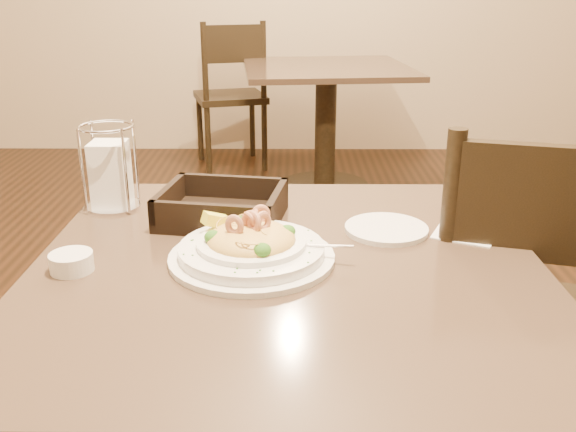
{
  "coord_description": "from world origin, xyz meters",
  "views": [
    {
      "loc": [
        0.01,
        -1.03,
        1.19
      ],
      "look_at": [
        0.0,
        0.02,
        0.79
      ],
      "focal_mm": 40.0,
      "sensor_mm": 36.0,
      "label": 1
    }
  ],
  "objects_px": {
    "main_table": "(288,370)",
    "napkin_caddy": "(110,173)",
    "background_table": "(326,106)",
    "dining_chair_near": "(527,318)",
    "bread_basket": "(222,209)",
    "pasta_bowl": "(251,246)",
    "butter_ramekin": "(71,262)",
    "drink_glass": "(468,203)",
    "dining_chair_far": "(231,91)",
    "side_plate": "(386,229)"
  },
  "relations": [
    {
      "from": "dining_chair_near",
      "to": "butter_ramekin",
      "type": "relative_size",
      "value": 12.61
    },
    {
      "from": "pasta_bowl",
      "to": "butter_ramekin",
      "type": "distance_m",
      "value": 0.31
    },
    {
      "from": "dining_chair_near",
      "to": "dining_chair_far",
      "type": "xyz_separation_m",
      "value": [
        -0.89,
        2.85,
        0.0
      ]
    },
    {
      "from": "pasta_bowl",
      "to": "side_plate",
      "type": "xyz_separation_m",
      "value": [
        0.26,
        0.14,
        -0.02
      ]
    },
    {
      "from": "dining_chair_near",
      "to": "pasta_bowl",
      "type": "height_order",
      "value": "dining_chair_near"
    },
    {
      "from": "background_table",
      "to": "dining_chair_far",
      "type": "height_order",
      "value": "dining_chair_far"
    },
    {
      "from": "drink_glass",
      "to": "napkin_caddy",
      "type": "bearing_deg",
      "value": 168.68
    },
    {
      "from": "pasta_bowl",
      "to": "napkin_caddy",
      "type": "height_order",
      "value": "napkin_caddy"
    },
    {
      "from": "dining_chair_near",
      "to": "butter_ramekin",
      "type": "height_order",
      "value": "dining_chair_near"
    },
    {
      "from": "butter_ramekin",
      "to": "main_table",
      "type": "bearing_deg",
      "value": 5.7
    },
    {
      "from": "main_table",
      "to": "dining_chair_near",
      "type": "bearing_deg",
      "value": 20.1
    },
    {
      "from": "bread_basket",
      "to": "napkin_caddy",
      "type": "distance_m",
      "value": 0.26
    },
    {
      "from": "main_table",
      "to": "pasta_bowl",
      "type": "bearing_deg",
      "value": 172.83
    },
    {
      "from": "butter_ramekin",
      "to": "napkin_caddy",
      "type": "bearing_deg",
      "value": 92.24
    },
    {
      "from": "drink_glass",
      "to": "bread_basket",
      "type": "bearing_deg",
      "value": 171.67
    },
    {
      "from": "main_table",
      "to": "drink_glass",
      "type": "height_order",
      "value": "drink_glass"
    },
    {
      "from": "pasta_bowl",
      "to": "dining_chair_near",
      "type": "bearing_deg",
      "value": 17.27
    },
    {
      "from": "background_table",
      "to": "napkin_caddy",
      "type": "distance_m",
      "value": 2.39
    },
    {
      "from": "background_table",
      "to": "drink_glass",
      "type": "xyz_separation_m",
      "value": [
        0.15,
        -2.45,
        0.29
      ]
    },
    {
      "from": "dining_chair_far",
      "to": "drink_glass",
      "type": "relative_size",
      "value": 6.19
    },
    {
      "from": "bread_basket",
      "to": "side_plate",
      "type": "bearing_deg",
      "value": -10.5
    },
    {
      "from": "background_table",
      "to": "pasta_bowl",
      "type": "xyz_separation_m",
      "value": [
        -0.26,
        -2.58,
        0.25
      ]
    },
    {
      "from": "dining_chair_near",
      "to": "napkin_caddy",
      "type": "distance_m",
      "value": 0.95
    },
    {
      "from": "side_plate",
      "to": "butter_ramekin",
      "type": "bearing_deg",
      "value": -161.96
    },
    {
      "from": "pasta_bowl",
      "to": "bread_basket",
      "type": "distance_m",
      "value": 0.21
    },
    {
      "from": "dining_chair_far",
      "to": "butter_ramekin",
      "type": "bearing_deg",
      "value": 74.42
    },
    {
      "from": "main_table",
      "to": "pasta_bowl",
      "type": "xyz_separation_m",
      "value": [
        -0.06,
        0.01,
        0.25
      ]
    },
    {
      "from": "dining_chair_far",
      "to": "main_table",
      "type": "bearing_deg",
      "value": 81.36
    },
    {
      "from": "bread_basket",
      "to": "pasta_bowl",
      "type": "bearing_deg",
      "value": -70.18
    },
    {
      "from": "napkin_caddy",
      "to": "butter_ramekin",
      "type": "xyz_separation_m",
      "value": [
        0.01,
        -0.32,
        -0.06
      ]
    },
    {
      "from": "bread_basket",
      "to": "side_plate",
      "type": "relative_size",
      "value": 1.65
    },
    {
      "from": "bread_basket",
      "to": "butter_ramekin",
      "type": "distance_m",
      "value": 0.34
    },
    {
      "from": "dining_chair_near",
      "to": "dining_chair_far",
      "type": "bearing_deg",
      "value": -57.73
    },
    {
      "from": "dining_chair_far",
      "to": "bread_basket",
      "type": "relative_size",
      "value": 3.44
    },
    {
      "from": "dining_chair_near",
      "to": "bread_basket",
      "type": "bearing_deg",
      "value": 13.11
    },
    {
      "from": "pasta_bowl",
      "to": "dining_chair_far",
      "type": "bearing_deg",
      "value": 95.94
    },
    {
      "from": "background_table",
      "to": "napkin_caddy",
      "type": "xyz_separation_m",
      "value": [
        -0.58,
        -2.3,
        0.3
      ]
    },
    {
      "from": "napkin_caddy",
      "to": "butter_ramekin",
      "type": "distance_m",
      "value": 0.33
    },
    {
      "from": "dining_chair_far",
      "to": "drink_glass",
      "type": "height_order",
      "value": "dining_chair_far"
    },
    {
      "from": "background_table",
      "to": "side_plate",
      "type": "height_order",
      "value": "side_plate"
    },
    {
      "from": "main_table",
      "to": "napkin_caddy",
      "type": "xyz_separation_m",
      "value": [
        -0.38,
        0.28,
        0.3
      ]
    },
    {
      "from": "butter_ramekin",
      "to": "dining_chair_far",
      "type": "bearing_deg",
      "value": 90.2
    },
    {
      "from": "background_table",
      "to": "dining_chair_near",
      "type": "relative_size",
      "value": 1.06
    },
    {
      "from": "background_table",
      "to": "dining_chair_far",
      "type": "xyz_separation_m",
      "value": [
        -0.58,
        0.45,
        0.01
      ]
    },
    {
      "from": "dining_chair_far",
      "to": "pasta_bowl",
      "type": "bearing_deg",
      "value": 80.17
    },
    {
      "from": "dining_chair_near",
      "to": "pasta_bowl",
      "type": "bearing_deg",
      "value": 32.11
    },
    {
      "from": "drink_glass",
      "to": "background_table",
      "type": "bearing_deg",
      "value": 93.54
    },
    {
      "from": "dining_chair_near",
      "to": "background_table",
      "type": "bearing_deg",
      "value": -67.59
    },
    {
      "from": "background_table",
      "to": "drink_glass",
      "type": "bearing_deg",
      "value": -86.46
    },
    {
      "from": "napkin_caddy",
      "to": "side_plate",
      "type": "distance_m",
      "value": 0.6
    }
  ]
}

